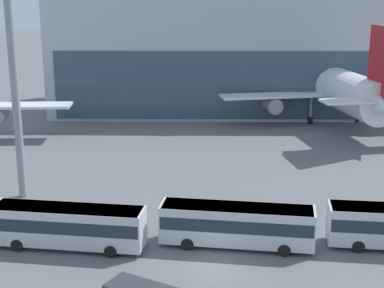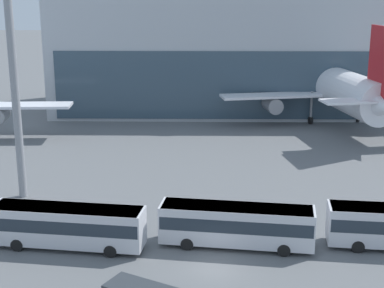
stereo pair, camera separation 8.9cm
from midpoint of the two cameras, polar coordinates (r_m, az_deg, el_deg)
name	(u,v)px [view 1 (the left image)]	position (r m, az deg, el deg)	size (l,w,h in m)	color
ground_plane	(214,267)	(44.46, 2.09, -11.86)	(440.00, 440.00, 0.00)	slate
airliner_at_gate_far	(333,86)	(90.47, 13.44, 5.54)	(34.48, 37.75, 15.19)	white
shuttle_bus_2	(68,224)	(47.71, -11.99, -7.62)	(12.40, 4.24, 3.37)	silver
shuttle_bus_3	(237,223)	(47.00, 4.31, -7.67)	(12.41, 4.29, 3.37)	silver
floodlight_mast	(10,25)	(57.02, -17.31, 10.96)	(2.22, 2.22, 29.70)	gray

